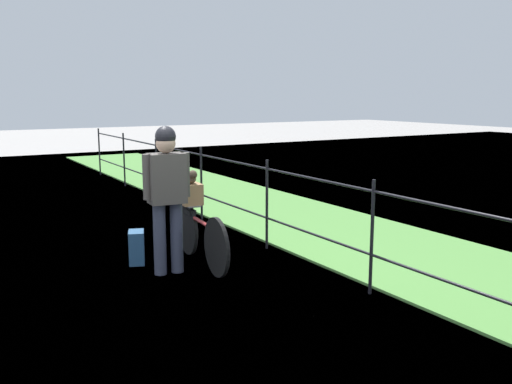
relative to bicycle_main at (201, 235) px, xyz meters
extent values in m
plane|color=#9E9993|center=(0.82, -0.95, -0.36)|extent=(60.00, 60.00, 0.00)
cube|color=#569342|center=(0.82, 2.38, -0.34)|extent=(27.00, 2.40, 0.03)
cylinder|color=black|center=(-8.18, 1.05, 0.24)|extent=(0.04, 0.04, 1.19)
cylinder|color=black|center=(-6.18, 1.05, 0.24)|extent=(0.04, 0.04, 1.19)
cylinder|color=black|center=(-4.18, 1.05, 0.24)|extent=(0.04, 0.04, 1.19)
cylinder|color=black|center=(-2.18, 1.05, 0.24)|extent=(0.04, 0.04, 1.19)
cylinder|color=black|center=(-0.18, 1.05, 0.24)|extent=(0.04, 0.04, 1.19)
cylinder|color=black|center=(1.82, 1.05, 0.24)|extent=(0.04, 0.04, 1.19)
cylinder|color=black|center=(0.82, 1.05, 0.06)|extent=(18.00, 0.03, 0.03)
cylinder|color=black|center=(0.82, 1.05, 0.71)|extent=(18.00, 0.03, 0.03)
cylinder|color=black|center=(0.51, -0.05, -0.02)|extent=(0.68, 0.11, 0.68)
cylinder|color=black|center=(-0.48, 0.04, -0.02)|extent=(0.68, 0.11, 0.68)
cylinder|color=#9E2D2D|center=(0.02, 0.00, 0.17)|extent=(0.78, 0.11, 0.04)
cube|color=black|center=(-0.36, 0.03, 0.22)|extent=(0.21, 0.11, 0.06)
cube|color=slate|center=(-0.36, 0.03, 0.31)|extent=(0.37, 0.19, 0.02)
cube|color=#A87F51|center=(-0.36, 0.03, 0.45)|extent=(0.35, 0.27, 0.26)
ellipsoid|color=#4C3D2D|center=(-0.36, 0.03, 0.64)|extent=(0.29, 0.16, 0.13)
sphere|color=#4C3D2D|center=(-0.24, 0.02, 0.70)|extent=(0.11, 0.11, 0.11)
cylinder|color=#383D51|center=(0.13, -0.36, 0.05)|extent=(0.14, 0.14, 0.82)
cylinder|color=#383D51|center=(0.12, -0.56, 0.05)|extent=(0.14, 0.14, 0.82)
cube|color=#4C4742|center=(0.13, -0.46, 0.74)|extent=(0.29, 0.42, 0.56)
cylinder|color=#4C4742|center=(0.15, -0.24, 0.77)|extent=(0.10, 0.10, 0.50)
cylinder|color=#4C4742|center=(0.11, -0.68, 0.77)|extent=(0.10, 0.10, 0.50)
sphere|color=tan|center=(0.13, -0.46, 1.13)|extent=(0.22, 0.22, 0.22)
sphere|color=black|center=(0.13, -0.46, 1.21)|extent=(0.23, 0.23, 0.23)
cube|color=#28517A|center=(-0.43, -0.65, -0.16)|extent=(0.32, 0.26, 0.40)
camera|label=1|loc=(5.89, -2.76, 1.66)|focal=38.98mm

